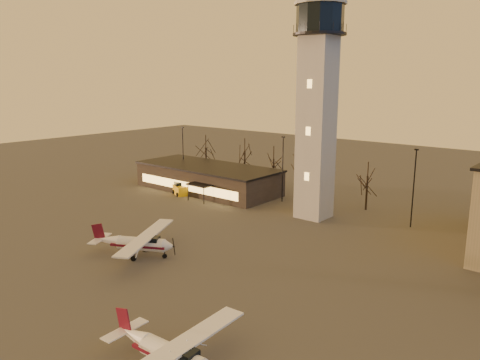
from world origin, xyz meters
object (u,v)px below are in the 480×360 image
at_px(control_tower, 317,97).
at_px(service_cart, 180,190).
at_px(terminal, 207,178).
at_px(cessna_front, 175,360).
at_px(cessna_rear, 143,246).

distance_m(control_tower, service_cart, 28.25).
distance_m(terminal, service_cart, 5.33).
relative_size(cessna_front, cessna_rear, 1.01).
height_order(control_tower, terminal, control_tower).
bearing_deg(cessna_rear, service_cart, 100.54).
bearing_deg(cessna_rear, cessna_front, -61.42).
xyz_separation_m(control_tower, terminal, (-21.99, 1.98, -14.17)).
bearing_deg(service_cart, control_tower, 32.21).
distance_m(cessna_front, service_cart, 48.30).
relative_size(cessna_front, service_cart, 3.22).
height_order(control_tower, cessna_rear, control_tower).
distance_m(cessna_front, cessna_rear, 21.40).
bearing_deg(service_cart, cessna_front, -18.56).
xyz_separation_m(cessna_front, service_cart, (-35.01, 33.27, -0.33)).
relative_size(control_tower, cessna_front, 2.76).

